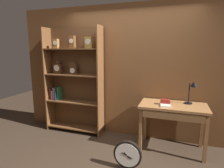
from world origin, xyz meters
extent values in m
cube|color=brown|center=(0.00, 1.35, 1.30)|extent=(4.80, 0.05, 2.60)
cube|color=brown|center=(-1.76, 1.13, 1.09)|extent=(0.02, 0.31, 2.19)
cube|color=brown|center=(-0.55, 1.13, 1.09)|extent=(0.02, 0.31, 2.19)
cube|color=brown|center=(-1.15, 1.28, 1.09)|extent=(1.24, 0.01, 2.19)
cube|color=brown|center=(-1.15, 1.13, 0.09)|extent=(1.19, 0.30, 0.02)
cube|color=brown|center=(-1.15, 1.13, 0.66)|extent=(1.19, 0.30, 0.02)
cube|color=brown|center=(-1.15, 1.13, 1.23)|extent=(1.19, 0.30, 0.02)
cube|color=brown|center=(-1.15, 1.13, 1.75)|extent=(1.19, 0.30, 0.02)
cube|color=olive|center=(-1.52, 1.12, 1.86)|extent=(0.11, 0.08, 0.19)
cylinder|color=silver|center=(-1.52, 1.07, 1.87)|extent=(0.08, 0.01, 0.08)
cube|color=#472816|center=(-1.52, 1.14, 1.34)|extent=(0.17, 0.10, 0.21)
sphere|color=#472816|center=(-1.52, 1.14, 1.47)|extent=(0.09, 0.09, 0.09)
cylinder|color=silver|center=(-1.52, 1.09, 1.36)|extent=(0.13, 0.01, 0.13)
cube|color=brown|center=(-1.15, 1.14, 1.89)|extent=(0.12, 0.09, 0.25)
cylinder|color=silver|center=(-1.15, 1.09, 1.91)|extent=(0.09, 0.01, 0.09)
cube|color=#472816|center=(-1.14, 1.14, 1.31)|extent=(0.17, 0.09, 0.14)
cylinder|color=#472816|center=(-1.14, 1.14, 1.40)|extent=(0.17, 0.09, 0.17)
cylinder|color=silver|center=(-1.14, 1.09, 1.32)|extent=(0.11, 0.01, 0.11)
cube|color=#B28C38|center=(-0.77, 1.12, 1.87)|extent=(0.15, 0.09, 0.22)
cylinder|color=silver|center=(-0.77, 1.07, 1.89)|extent=(0.11, 0.01, 0.11)
cube|color=maroon|center=(-1.69, 1.13, 0.79)|extent=(0.03, 0.17, 0.24)
cube|color=tan|center=(-1.65, 1.13, 0.77)|extent=(0.03, 0.14, 0.20)
cube|color=slate|center=(-1.61, 1.15, 0.80)|extent=(0.04, 0.16, 0.26)
cube|color=#19234C|center=(-1.55, 1.12, 0.76)|extent=(0.02, 0.17, 0.19)
cube|color=#236638|center=(-1.51, 1.14, 0.81)|extent=(0.02, 0.16, 0.29)
cube|color=#9E6B3D|center=(0.84, 0.99, 0.80)|extent=(1.11, 0.61, 0.04)
cube|color=olive|center=(0.34, 0.73, 0.39)|extent=(0.05, 0.05, 0.78)
cube|color=olive|center=(1.34, 0.73, 0.39)|extent=(0.05, 0.05, 0.78)
cube|color=olive|center=(0.34, 1.24, 0.39)|extent=(0.05, 0.05, 0.78)
cube|color=olive|center=(1.34, 1.24, 0.39)|extent=(0.05, 0.05, 0.78)
cube|color=brown|center=(0.84, 0.70, 0.71)|extent=(0.94, 0.03, 0.12)
cylinder|color=black|center=(1.09, 1.13, 0.83)|extent=(0.13, 0.13, 0.02)
cylinder|color=black|center=(1.09, 1.13, 1.01)|extent=(0.02, 0.02, 0.34)
cone|color=black|center=(1.15, 1.08, 1.18)|extent=(0.14, 0.16, 0.12)
cube|color=maroon|center=(0.71, 0.95, 0.86)|extent=(0.15, 0.09, 0.09)
cube|color=silver|center=(0.72, 0.88, 0.83)|extent=(0.18, 0.24, 0.02)
cube|color=black|center=(0.26, 0.17, 0.02)|extent=(0.19, 0.11, 0.04)
cylinder|color=black|center=(0.26, 0.17, 0.25)|extent=(0.41, 0.06, 0.41)
cylinder|color=white|center=(0.26, 0.14, 0.25)|extent=(0.36, 0.01, 0.36)
cube|color=black|center=(0.26, 0.14, 0.25)|extent=(0.10, 0.01, 0.09)
cube|color=black|center=(0.26, 0.13, 0.25)|extent=(0.16, 0.01, 0.07)
camera|label=1|loc=(0.84, -2.27, 1.73)|focal=30.25mm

